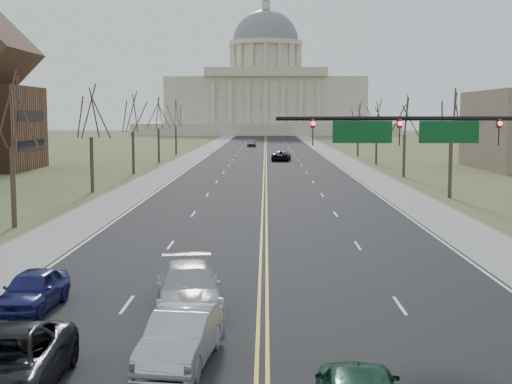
{
  "coord_description": "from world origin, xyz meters",
  "views": [
    {
      "loc": [
        0.09,
        -15.46,
        6.95
      ],
      "look_at": [
        -0.41,
        20.84,
        3.0
      ],
      "focal_mm": 50.0,
      "sensor_mm": 36.0,
      "label": 1
    }
  ],
  "objects_px": {
    "signal_mast": "(447,144)",
    "car_far_sb": "(251,143)",
    "car_sb_inner_second": "(189,288)",
    "car_far_nb": "(281,156)",
    "car_sb_inner_lead": "(181,338)",
    "car_sb_outer_second": "(32,290)",
    "car_sb_outer_lead": "(3,365)"
  },
  "relations": [
    {
      "from": "signal_mast",
      "to": "car_far_sb",
      "type": "xyz_separation_m",
      "value": [
        -10.48,
        125.5,
        -4.97
      ]
    },
    {
      "from": "car_sb_inner_second",
      "to": "car_far_nb",
      "type": "relative_size",
      "value": 1.0
    },
    {
      "from": "car_sb_inner_second",
      "to": "car_far_nb",
      "type": "height_order",
      "value": "car_sb_inner_second"
    },
    {
      "from": "car_sb_inner_lead",
      "to": "car_sb_outer_second",
      "type": "relative_size",
      "value": 1.08
    },
    {
      "from": "car_far_sb",
      "to": "car_sb_inner_second",
      "type": "bearing_deg",
      "value": -93.13
    },
    {
      "from": "car_far_nb",
      "to": "signal_mast",
      "type": "bearing_deg",
      "value": 100.36
    },
    {
      "from": "signal_mast",
      "to": "car_sb_outer_lead",
      "type": "xyz_separation_m",
      "value": [
        -13.83,
        -12.07,
        -4.94
      ]
    },
    {
      "from": "signal_mast",
      "to": "car_sb_inner_lead",
      "type": "relative_size",
      "value": 2.63
    },
    {
      "from": "car_sb_outer_lead",
      "to": "car_far_sb",
      "type": "relative_size",
      "value": 1.27
    },
    {
      "from": "signal_mast",
      "to": "car_sb_inner_lead",
      "type": "distance_m",
      "value": 14.62
    },
    {
      "from": "car_sb_inner_lead",
      "to": "car_far_nb",
      "type": "height_order",
      "value": "car_far_nb"
    },
    {
      "from": "signal_mast",
      "to": "car_sb_outer_lead",
      "type": "height_order",
      "value": "signal_mast"
    },
    {
      "from": "car_sb_outer_second",
      "to": "car_far_nb",
      "type": "xyz_separation_m",
      "value": [
        10.65,
        82.73,
        0.05
      ]
    },
    {
      "from": "signal_mast",
      "to": "car_sb_outer_lead",
      "type": "bearing_deg",
      "value": -138.89
    },
    {
      "from": "car_sb_inner_lead",
      "to": "car_far_sb",
      "type": "bearing_deg",
      "value": 97.18
    },
    {
      "from": "car_sb_outer_lead",
      "to": "car_sb_outer_second",
      "type": "distance_m",
      "value": 7.99
    },
    {
      "from": "car_sb_inner_second",
      "to": "car_far_sb",
      "type": "bearing_deg",
      "value": 82.3
    },
    {
      "from": "car_far_sb",
      "to": "car_sb_outer_lead",
      "type": "bearing_deg",
      "value": -94.7
    },
    {
      "from": "signal_mast",
      "to": "car_far_sb",
      "type": "bearing_deg",
      "value": 94.77
    },
    {
      "from": "car_far_sb",
      "to": "car_sb_inner_lead",
      "type": "bearing_deg",
      "value": -92.97
    },
    {
      "from": "signal_mast",
      "to": "car_far_nb",
      "type": "distance_m",
      "value": 78.75
    },
    {
      "from": "signal_mast",
      "to": "car_sb_inner_lead",
      "type": "bearing_deg",
      "value": -134.96
    },
    {
      "from": "car_sb_inner_lead",
      "to": "signal_mast",
      "type": "bearing_deg",
      "value": 51.89
    },
    {
      "from": "car_sb_inner_lead",
      "to": "car_sb_inner_second",
      "type": "xyz_separation_m",
      "value": [
        -0.38,
        5.5,
        0.05
      ]
    },
    {
      "from": "car_sb_inner_lead",
      "to": "car_sb_inner_second",
      "type": "bearing_deg",
      "value": 100.82
    },
    {
      "from": "car_sb_outer_lead",
      "to": "car_sb_inner_lead",
      "type": "bearing_deg",
      "value": 27.28
    },
    {
      "from": "car_sb_outer_lead",
      "to": "car_sb_outer_second",
      "type": "xyz_separation_m",
      "value": [
        -1.81,
        7.79,
        -0.09
      ]
    },
    {
      "from": "car_sb_outer_lead",
      "to": "car_far_sb",
      "type": "distance_m",
      "value": 137.62
    },
    {
      "from": "car_sb_outer_second",
      "to": "car_far_nb",
      "type": "distance_m",
      "value": 83.41
    },
    {
      "from": "car_sb_outer_lead",
      "to": "signal_mast",
      "type": "bearing_deg",
      "value": 38.7
    },
    {
      "from": "car_sb_outer_second",
      "to": "car_far_sb",
      "type": "height_order",
      "value": "car_far_sb"
    },
    {
      "from": "signal_mast",
      "to": "car_sb_outer_second",
      "type": "distance_m",
      "value": 16.99
    }
  ]
}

